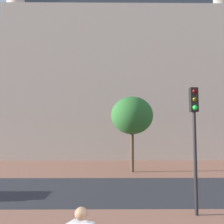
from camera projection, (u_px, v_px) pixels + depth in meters
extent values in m
plane|color=#93604C|center=(117.00, 189.00, 12.36)|extent=(120.00, 120.00, 0.00)
cube|color=#2D2D33|center=(117.00, 190.00, 12.28)|extent=(120.00, 6.16, 0.00)
cube|color=beige|center=(118.00, 89.00, 30.45)|extent=(25.35, 10.82, 16.70)
cube|color=#38424C|center=(118.00, 16.00, 31.21)|extent=(23.32, 9.96, 2.40)
cube|color=beige|center=(92.00, 48.00, 30.83)|extent=(4.38, 4.38, 27.14)
cylinder|color=beige|center=(18.00, 64.00, 26.61)|extent=(2.80, 2.80, 20.81)
cylinder|color=beige|center=(219.00, 67.00, 26.79)|extent=(2.80, 2.80, 20.29)
sphere|color=#9E7556|center=(81.00, 214.00, 3.99)|extent=(0.22, 0.22, 0.22)
cylinder|color=black|center=(195.00, 163.00, 8.71)|extent=(0.12, 0.12, 3.70)
cube|color=black|center=(194.00, 100.00, 8.89)|extent=(0.28, 0.24, 0.90)
sphere|color=#390606|center=(195.00, 91.00, 8.79)|extent=(0.18, 0.18, 0.18)
sphere|color=#3C3306|center=(195.00, 99.00, 8.77)|extent=(0.18, 0.18, 0.18)
sphere|color=green|center=(195.00, 108.00, 8.74)|extent=(0.18, 0.18, 0.18)
cylinder|color=brown|center=(132.00, 152.00, 17.77)|extent=(0.25, 0.25, 2.91)
ellipsoid|color=#2D6B2D|center=(132.00, 115.00, 17.99)|extent=(3.13, 3.13, 2.82)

